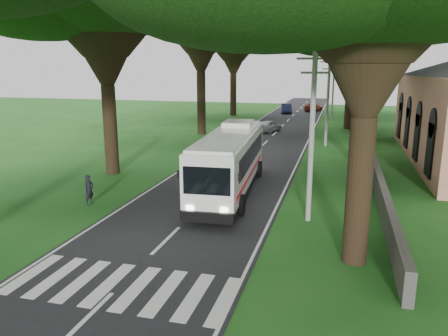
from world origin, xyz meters
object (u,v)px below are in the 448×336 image
object	(u,v)px
distant_car_b	(286,108)
pole_mid	(328,99)
distant_car_a	(269,126)
pole_near	(312,132)
pole_far	(333,88)
coach_bus	(230,160)
distant_car_c	(314,107)
pedestrian	(89,190)

from	to	relation	value
distant_car_b	pole_mid	bearing A→B (deg)	-85.41
pole_mid	distant_car_a	size ratio (longest dim) A/B	2.12
pole_mid	distant_car_b	xyz separation A→B (m)	(-6.90, 26.93, -3.45)
pole_near	distant_car_a	bearing A→B (deg)	103.00
pole_near	pole_far	bearing A→B (deg)	90.00
pole_mid	coach_bus	bearing A→B (deg)	-106.07
coach_bus	pole_near	bearing A→B (deg)	-42.06
distant_car_a	distant_car_c	distance (m)	23.79
pole_mid	distant_car_c	xyz separation A→B (m)	(-3.09, 30.86, -3.54)
coach_bus	pedestrian	world-z (taller)	coach_bus
pole_far	distant_car_a	distance (m)	14.62
distant_car_c	pedestrian	world-z (taller)	pedestrian
pole_far	distant_car_b	distance (m)	10.37
pole_far	distant_car_a	xyz separation A→B (m)	(-6.30, -12.71, -3.51)
distant_car_a	pedestrian	world-z (taller)	pedestrian
distant_car_b	pedestrian	distance (m)	47.70
pole_near	distant_car_a	xyz separation A→B (m)	(-6.30, 27.29, -3.51)
pole_far	distant_car_b	bearing A→B (deg)	134.87
distant_car_b	pedestrian	xyz separation A→B (m)	(-4.29, -47.51, 0.07)
distant_car_a	distant_car_b	distance (m)	19.65
pole_near	pole_mid	bearing A→B (deg)	90.00
coach_bus	distant_car_b	bearing A→B (deg)	88.80
pole_far	pedestrian	bearing A→B (deg)	-105.42
pole_mid	distant_car_a	distance (m)	10.25
pole_far	distant_car_b	xyz separation A→B (m)	(-6.90, 6.93, -3.45)
distant_car_c	distant_car_a	bearing A→B (deg)	102.13
distant_car_b	coach_bus	bearing A→B (deg)	-96.87
pole_far	pole_near	bearing A→B (deg)	-90.00
pole_far	pedestrian	world-z (taller)	pole_far
pole_far	distant_car_c	world-z (taller)	pole_far
distant_car_b	distant_car_c	distance (m)	5.48
pole_near	coach_bus	world-z (taller)	pole_near
distant_car_a	pole_far	bearing A→B (deg)	-97.82
pole_near	distant_car_b	xyz separation A→B (m)	(-6.90, 46.93, -3.45)
distant_car_b	pole_near	bearing A→B (deg)	-91.42
coach_bus	pedestrian	distance (m)	7.82
pole_mid	coach_bus	world-z (taller)	pole_mid
pole_mid	pole_far	distance (m)	20.00
distant_car_a	distant_car_b	world-z (taller)	distant_car_b
pole_near	pedestrian	world-z (taller)	pole_near
distant_car_c	pedestrian	xyz separation A→B (m)	(-8.11, -51.44, 0.16)
pole_far	coach_bus	world-z (taller)	pole_far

